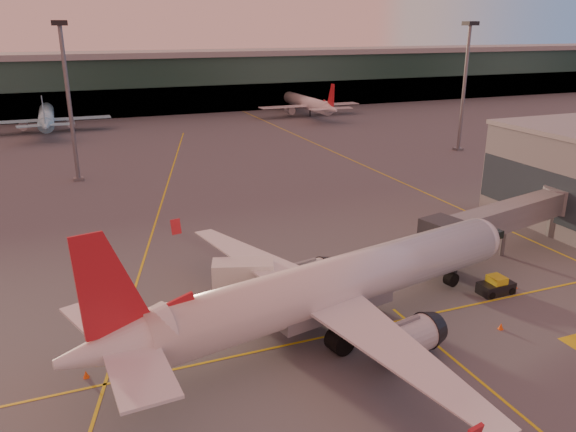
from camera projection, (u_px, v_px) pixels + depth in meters
name	position (u px, v px, depth m)	size (l,w,h in m)	color
ground	(386.00, 361.00, 43.82)	(600.00, 600.00, 0.00)	#4C4F54
taxi_markings	(179.00, 208.00, 80.34)	(100.12, 173.00, 0.01)	yellow
terminal	(136.00, 83.00, 165.60)	(400.00, 20.00, 17.60)	#19382D
mast_west_near	(68.00, 91.00, 89.99)	(2.40, 2.40, 25.60)	slate
mast_east_near	(465.00, 78.00, 112.87)	(2.40, 2.40, 25.60)	slate
main_airplane	(329.00, 288.00, 46.49)	(42.49, 38.61, 12.92)	white
jet_bridge	(513.00, 216.00, 63.35)	(25.09, 8.66, 6.23)	slate
catering_truck	(244.00, 280.00, 51.90)	(6.06, 4.03, 4.34)	#A33617
pushback_tug	(496.00, 286.00, 54.64)	(3.51, 1.95, 1.79)	black
cone_nose	(516.00, 286.00, 55.84)	(0.37, 0.37, 0.48)	#FF560D
cone_tail	(86.00, 374.00, 41.64)	(0.46, 0.46, 0.58)	#FF560D
cone_wing_left	(248.00, 253.00, 63.70)	(0.48, 0.48, 0.61)	#FF560D
cone_fwd	(501.00, 326.00, 48.26)	(0.46, 0.46, 0.58)	#FF560D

